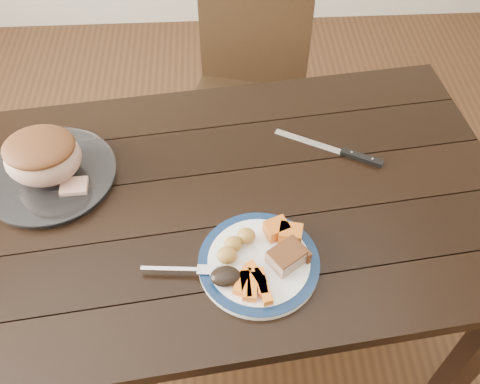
{
  "coord_description": "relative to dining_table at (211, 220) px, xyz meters",
  "views": [
    {
      "loc": [
        0.03,
        -0.88,
        1.85
      ],
      "look_at": [
        0.08,
        -0.02,
        0.8
      ],
      "focal_mm": 40.0,
      "sensor_mm": 36.0,
      "label": 1
    }
  ],
  "objects": [
    {
      "name": "pumpkin_wedges",
      "position": [
        0.18,
        -0.14,
        0.13
      ],
      "size": [
        0.1,
        0.08,
        0.04
      ],
      "color": "orange",
      "rests_on": "dinner_plate"
    },
    {
      "name": "carving_knife",
      "position": [
        0.39,
        0.14,
        0.1
      ],
      "size": [
        0.29,
        0.17,
        0.01
      ],
      "rotation": [
        0.0,
        0.0,
        -0.5
      ],
      "color": "silver",
      "rests_on": "dining_table"
    },
    {
      "name": "dinner_plate",
      "position": [
        0.11,
        -0.21,
        0.1
      ],
      "size": [
        0.29,
        0.29,
        0.02
      ],
      "primitive_type": "cylinder",
      "color": "white",
      "rests_on": "dining_table"
    },
    {
      "name": "carrot_batons",
      "position": [
        0.1,
        -0.27,
        0.12
      ],
      "size": [
        0.09,
        0.11,
        0.02
      ],
      "color": "orange",
      "rests_on": "dinner_plate"
    },
    {
      "name": "fork",
      "position": [
        -0.06,
        -0.22,
        0.11
      ],
      "size": [
        0.18,
        0.03,
        0.0
      ],
      "rotation": [
        0.0,
        0.0,
        -0.08
      ],
      "color": "silver",
      "rests_on": "dinner_plate"
    },
    {
      "name": "roasted_potatoes",
      "position": [
        0.06,
        -0.18,
        0.13
      ],
      "size": [
        0.1,
        0.1,
        0.04
      ],
      "color": "gold",
      "rests_on": "dinner_plate"
    },
    {
      "name": "dark_mushroom",
      "position": [
        0.03,
        -0.26,
        0.13
      ],
      "size": [
        0.07,
        0.05,
        0.03
      ],
      "primitive_type": "ellipsoid",
      "color": "black",
      "rests_on": "dinner_plate"
    },
    {
      "name": "roast_joint",
      "position": [
        -0.43,
        0.1,
        0.17
      ],
      "size": [
        0.2,
        0.17,
        0.13
      ],
      "primitive_type": "ellipsoid",
      "color": "tan",
      "rests_on": "serving_platter"
    },
    {
      "name": "serving_platter",
      "position": [
        -0.43,
        0.1,
        0.1
      ],
      "size": [
        0.35,
        0.35,
        0.02
      ],
      "primitive_type": "cylinder",
      "color": "white",
      "rests_on": "dining_table"
    },
    {
      "name": "chair_far",
      "position": [
        0.15,
        0.73,
        -0.13
      ],
      "size": [
        0.52,
        0.53,
        0.93
      ],
      "rotation": [
        0.0,
        0.0,
        2.87
      ],
      "color": "black",
      "rests_on": "ground"
    },
    {
      "name": "ground",
      "position": [
        0.0,
        0.0,
        -0.66
      ],
      "size": [
        4.0,
        4.0,
        0.0
      ],
      "primitive_type": "plane",
      "color": "#472B16",
      "rests_on": "ground"
    },
    {
      "name": "dining_table",
      "position": [
        0.0,
        0.0,
        0.0
      ],
      "size": [
        1.69,
        1.08,
        0.75
      ],
      "rotation": [
        0.0,
        0.0,
        0.12
      ],
      "color": "black",
      "rests_on": "ground"
    },
    {
      "name": "plate_rim",
      "position": [
        0.11,
        -0.21,
        0.11
      ],
      "size": [
        0.29,
        0.29,
        0.02
      ],
      "primitive_type": "torus",
      "color": "#0C2040",
      "rests_on": "dinner_plate"
    },
    {
      "name": "pork_slice",
      "position": [
        0.18,
        -0.21,
        0.13
      ],
      "size": [
        0.1,
        0.1,
        0.04
      ],
      "primitive_type": "cube",
      "rotation": [
        0.0,
        0.0,
        0.6
      ],
      "color": "tan",
      "rests_on": "dinner_plate"
    },
    {
      "name": "cut_slice",
      "position": [
        -0.35,
        0.04,
        0.12
      ],
      "size": [
        0.07,
        0.06,
        0.02
      ],
      "primitive_type": "cube",
      "rotation": [
        0.0,
        0.0,
        0.05
      ],
      "color": "tan",
      "rests_on": "serving_platter"
    }
  ]
}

